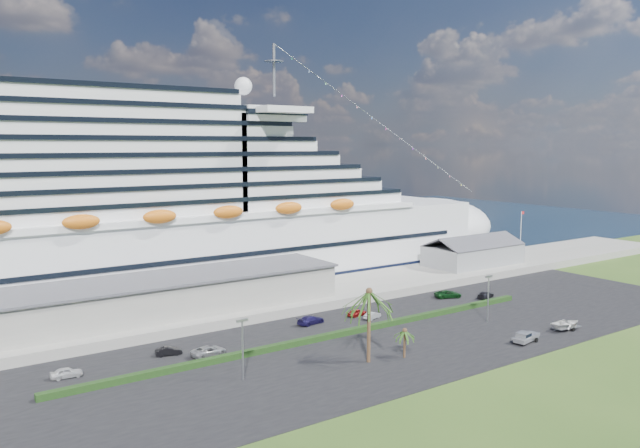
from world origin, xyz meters
TOP-DOWN VIEW (x-y plane):
  - ground at (0.00, 0.00)m, footprint 420.00×420.00m
  - asphalt_lot at (0.00, 11.00)m, footprint 140.00×38.00m
  - wharf at (0.00, 40.00)m, footprint 240.00×20.00m
  - water at (0.00, 130.00)m, footprint 420.00×160.00m
  - cruise_ship at (-21.53, 64.00)m, footprint 191.00×38.00m
  - terminal_building at (-25.00, 40.00)m, footprint 61.00×15.00m
  - port_shed at (52.00, 40.00)m, footprint 24.00×12.31m
  - flagpole at (70.04, 40.00)m, footprint 1.08×0.16m
  - hedge at (-8.00, 16.00)m, footprint 88.00×1.10m
  - lamp_post_left at (-28.00, 8.00)m, footprint 1.60×0.35m
  - lamp_post_right at (20.00, 8.00)m, footprint 1.60×0.35m
  - palm_tall at (-10.00, 4.00)m, footprint 8.82×8.82m
  - palm_short at (-4.50, 2.50)m, footprint 3.53×3.53m
  - parked_car_0 at (-47.03, 22.06)m, footprint 4.24×2.00m
  - parked_car_1 at (-32.54, 22.95)m, footprint 4.08×2.14m
  - parked_car_2 at (-27.78, 19.33)m, footprint 5.49×2.88m
  - parked_car_3 at (-6.30, 24.45)m, footprint 5.48×2.91m
  - parked_car_4 at (3.43, 23.92)m, footprint 4.09×1.97m
  - parked_car_5 at (4.59, 20.95)m, footprint 4.03×2.39m
  - parked_car_6 at (27.16, 24.28)m, footprint 6.00×4.30m
  - parked_car_7 at (33.21, 19.77)m, footprint 4.87×2.88m
  - pickup_truck at (15.84, -3.18)m, footprint 5.23×2.63m
  - boat_trailer at (27.00, -2.93)m, footprint 6.32×4.51m

SIDE VIEW (x-z plane):
  - ground at x=0.00m, z-range 0.00..0.00m
  - water at x=0.00m, z-range 0.00..0.02m
  - asphalt_lot at x=0.00m, z-range 0.00..0.12m
  - hedge at x=-8.00m, z-range 0.12..1.02m
  - parked_car_5 at x=4.59m, z-range 0.12..1.37m
  - parked_car_1 at x=-32.54m, z-range 0.12..1.40m
  - parked_car_7 at x=33.21m, z-range 0.12..1.44m
  - parked_car_4 at x=3.43m, z-range 0.12..1.47m
  - parked_car_0 at x=-47.03m, z-range 0.12..1.52m
  - parked_car_2 at x=-27.78m, z-range 0.12..1.59m
  - parked_car_3 at x=-6.30m, z-range 0.12..1.63m
  - parked_car_6 at x=27.16m, z-range 0.12..1.64m
  - wharf at x=0.00m, z-range 0.00..1.80m
  - pickup_truck at x=15.84m, z-range 0.21..1.96m
  - boat_trailer at x=27.00m, z-range 0.41..2.17m
  - palm_short at x=-4.50m, z-range 1.38..5.95m
  - port_shed at x=52.00m, z-range 0.71..8.08m
  - terminal_building at x=-25.00m, z-range 1.86..8.16m
  - lamp_post_left at x=-28.00m, z-range 1.21..9.48m
  - lamp_post_right at x=20.00m, z-range 1.21..9.48m
  - flagpole at x=70.04m, z-range 2.27..14.27m
  - palm_tall at x=-10.00m, z-range 3.64..14.77m
  - cruise_ship at x=-21.53m, z-range -10.31..43.69m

